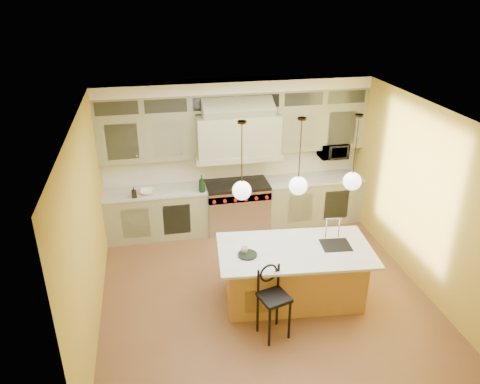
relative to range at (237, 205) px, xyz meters
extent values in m
plane|color=brown|center=(0.00, -2.14, -0.49)|extent=(5.00, 5.00, 0.00)
plane|color=white|center=(0.00, -2.14, 2.41)|extent=(5.00, 5.00, 0.00)
plane|color=gold|center=(0.00, 0.36, 0.96)|extent=(5.00, 0.00, 5.00)
plane|color=gold|center=(0.00, -4.64, 0.96)|extent=(5.00, 0.00, 5.00)
plane|color=gold|center=(-2.50, -2.14, 0.96)|extent=(0.00, 5.00, 5.00)
plane|color=gold|center=(2.50, -2.14, 0.96)|extent=(0.00, 5.00, 5.00)
cube|color=gray|center=(-1.55, 0.03, -0.04)|extent=(1.90, 0.65, 0.90)
cube|color=gray|center=(1.55, 0.03, -0.04)|extent=(1.90, 0.65, 0.90)
cube|color=silver|center=(-1.55, 0.03, 0.43)|extent=(1.90, 0.68, 0.04)
cube|color=silver|center=(1.55, 0.03, 0.43)|extent=(1.90, 0.68, 0.04)
cube|color=beige|center=(0.00, 0.34, 0.73)|extent=(5.00, 0.04, 0.56)
cube|color=gray|center=(-1.62, 0.18, 1.44)|extent=(1.75, 0.35, 0.85)
cube|color=gray|center=(1.62, 0.18, 1.44)|extent=(1.75, 0.35, 0.85)
cube|color=gray|center=(0.00, 0.01, 1.46)|extent=(1.50, 0.70, 0.75)
cube|color=gray|center=(0.00, 0.01, 1.06)|extent=(1.60, 0.76, 0.10)
cube|color=#333833|center=(0.00, 0.18, 2.04)|extent=(5.00, 0.35, 0.35)
cube|color=white|center=(0.00, 0.16, 2.31)|extent=(5.00, 0.47, 0.20)
cube|color=silver|center=(0.00, 0.01, -0.04)|extent=(1.20, 0.70, 0.90)
cube|color=black|center=(0.00, 0.01, 0.44)|extent=(1.20, 0.70, 0.06)
cube|color=silver|center=(0.00, -0.31, 0.29)|extent=(1.20, 0.06, 0.14)
cube|color=#AE7B3D|center=(0.40, -2.39, -0.05)|extent=(2.10, 1.15, 0.88)
cube|color=silver|center=(0.40, -2.44, 0.41)|extent=(2.37, 1.42, 0.04)
cube|color=black|center=(1.02, -2.45, 0.41)|extent=(0.47, 0.42, 0.05)
cylinder|color=black|center=(-0.21, -3.32, -0.18)|extent=(0.04, 0.04, 0.62)
cylinder|color=black|center=(0.09, -3.23, -0.18)|extent=(0.04, 0.04, 0.62)
cylinder|color=black|center=(-0.30, -3.02, -0.18)|extent=(0.04, 0.04, 0.62)
cylinder|color=black|center=(0.00, -2.93, -0.18)|extent=(0.04, 0.04, 0.62)
cube|color=black|center=(-0.10, -3.12, 0.15)|extent=(0.46, 0.46, 0.05)
torus|color=black|center=(-0.15, -2.97, 0.45)|extent=(0.27, 0.11, 0.27)
imported|color=black|center=(1.95, 0.11, 0.96)|extent=(0.54, 0.37, 0.30)
imported|color=black|center=(-0.70, -0.22, 0.62)|extent=(0.13, 0.13, 0.33)
imported|color=black|center=(-1.93, -0.22, 0.55)|extent=(0.09, 0.10, 0.20)
imported|color=white|center=(-1.68, -0.10, 0.49)|extent=(0.33, 0.33, 0.07)
imported|color=silver|center=(-0.36, -2.40, 0.49)|extent=(0.11, 0.11, 0.11)
cylinder|color=#2D2319|center=(-0.40, -2.39, 2.39)|extent=(0.12, 0.12, 0.03)
cylinder|color=#2D2319|center=(-0.40, -2.39, 1.95)|extent=(0.02, 0.02, 0.93)
sphere|color=white|center=(-0.40, -2.39, 1.43)|extent=(0.26, 0.26, 0.26)
cylinder|color=#2D2319|center=(0.40, -2.39, 2.39)|extent=(0.12, 0.12, 0.03)
cylinder|color=#2D2319|center=(0.40, -2.39, 1.95)|extent=(0.02, 0.02, 0.93)
sphere|color=white|center=(0.40, -2.39, 1.43)|extent=(0.26, 0.26, 0.26)
cylinder|color=#2D2319|center=(1.20, -2.39, 2.39)|extent=(0.12, 0.12, 0.03)
cylinder|color=#2D2319|center=(1.20, -2.39, 1.95)|extent=(0.02, 0.02, 0.93)
sphere|color=white|center=(1.20, -2.39, 1.43)|extent=(0.26, 0.26, 0.26)
camera|label=1|loc=(-1.56, -8.04, 4.09)|focal=35.00mm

